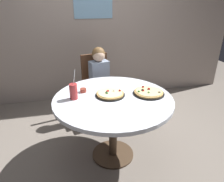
{
  "coord_description": "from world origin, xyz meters",
  "views": [
    {
      "loc": [
        -0.43,
        -1.84,
        1.68
      ],
      "look_at": [
        0.0,
        0.05,
        0.8
      ],
      "focal_mm": 32.78,
      "sensor_mm": 36.0,
      "label": 1
    }
  ],
  "objects_px": {
    "pizza_veggie": "(110,94)",
    "dining_table": "(113,106)",
    "sauce_bowl": "(83,90)",
    "pizza_cheese": "(149,92)",
    "diner_child": "(102,90)",
    "chair_wooden": "(97,83)",
    "soda_cup": "(73,91)"
  },
  "relations": [
    {
      "from": "pizza_veggie",
      "to": "dining_table",
      "type": "bearing_deg",
      "value": -70.75
    },
    {
      "from": "pizza_veggie",
      "to": "sauce_bowl",
      "type": "height_order",
      "value": "pizza_veggie"
    },
    {
      "from": "dining_table",
      "to": "pizza_cheese",
      "type": "distance_m",
      "value": 0.41
    },
    {
      "from": "diner_child",
      "to": "sauce_bowl",
      "type": "height_order",
      "value": "diner_child"
    },
    {
      "from": "chair_wooden",
      "to": "pizza_cheese",
      "type": "distance_m",
      "value": 1.09
    },
    {
      "from": "dining_table",
      "to": "chair_wooden",
      "type": "bearing_deg",
      "value": 91.19
    },
    {
      "from": "dining_table",
      "to": "pizza_veggie",
      "type": "bearing_deg",
      "value": 109.25
    },
    {
      "from": "dining_table",
      "to": "soda_cup",
      "type": "xyz_separation_m",
      "value": [
        -0.39,
        0.06,
        0.18
      ]
    },
    {
      "from": "chair_wooden",
      "to": "sauce_bowl",
      "type": "relative_size",
      "value": 13.57
    },
    {
      "from": "soda_cup",
      "to": "sauce_bowl",
      "type": "distance_m",
      "value": 0.19
    },
    {
      "from": "dining_table",
      "to": "chair_wooden",
      "type": "xyz_separation_m",
      "value": [
        -0.02,
        0.98,
        -0.12
      ]
    },
    {
      "from": "chair_wooden",
      "to": "diner_child",
      "type": "xyz_separation_m",
      "value": [
        0.04,
        -0.18,
        -0.05
      ]
    },
    {
      "from": "chair_wooden",
      "to": "pizza_veggie",
      "type": "distance_m",
      "value": 0.96
    },
    {
      "from": "dining_table",
      "to": "sauce_bowl",
      "type": "xyz_separation_m",
      "value": [
        -0.29,
        0.2,
        0.12
      ]
    },
    {
      "from": "soda_cup",
      "to": "dining_table",
      "type": "bearing_deg",
      "value": -8.34
    },
    {
      "from": "pizza_cheese",
      "to": "pizza_veggie",
      "type": "bearing_deg",
      "value": 172.34
    },
    {
      "from": "diner_child",
      "to": "sauce_bowl",
      "type": "xyz_separation_m",
      "value": [
        -0.3,
        -0.6,
        0.29
      ]
    },
    {
      "from": "dining_table",
      "to": "pizza_cheese",
      "type": "height_order",
      "value": "pizza_cheese"
    },
    {
      "from": "dining_table",
      "to": "diner_child",
      "type": "xyz_separation_m",
      "value": [
        0.02,
        0.8,
        -0.17
      ]
    },
    {
      "from": "chair_wooden",
      "to": "sauce_bowl",
      "type": "bearing_deg",
      "value": -108.9
    },
    {
      "from": "sauce_bowl",
      "to": "soda_cup",
      "type": "bearing_deg",
      "value": -126.57
    },
    {
      "from": "sauce_bowl",
      "to": "pizza_cheese",
      "type": "bearing_deg",
      "value": -16.65
    },
    {
      "from": "dining_table",
      "to": "pizza_veggie",
      "type": "height_order",
      "value": "pizza_veggie"
    },
    {
      "from": "pizza_cheese",
      "to": "dining_table",
      "type": "bearing_deg",
      "value": 179.9
    },
    {
      "from": "dining_table",
      "to": "sauce_bowl",
      "type": "distance_m",
      "value": 0.37
    },
    {
      "from": "dining_table",
      "to": "sauce_bowl",
      "type": "relative_size",
      "value": 17.62
    },
    {
      "from": "diner_child",
      "to": "chair_wooden",
      "type": "bearing_deg",
      "value": 101.78
    },
    {
      "from": "dining_table",
      "to": "soda_cup",
      "type": "bearing_deg",
      "value": 171.66
    },
    {
      "from": "dining_table",
      "to": "pizza_veggie",
      "type": "relative_size",
      "value": 3.98
    },
    {
      "from": "chair_wooden",
      "to": "diner_child",
      "type": "distance_m",
      "value": 0.19
    },
    {
      "from": "diner_child",
      "to": "soda_cup",
      "type": "xyz_separation_m",
      "value": [
        -0.41,
        -0.75,
        0.35
      ]
    },
    {
      "from": "chair_wooden",
      "to": "pizza_cheese",
      "type": "height_order",
      "value": "chair_wooden"
    }
  ]
}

